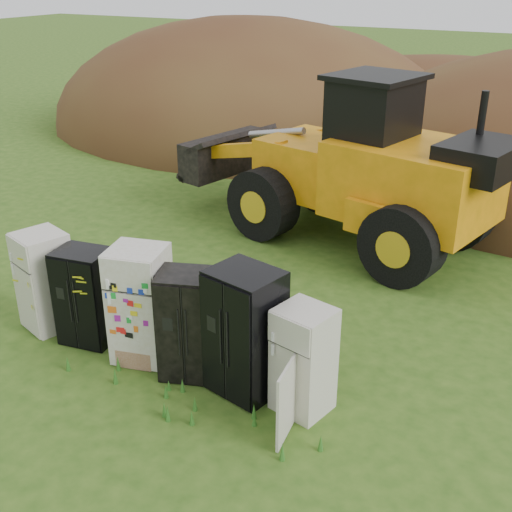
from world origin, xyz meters
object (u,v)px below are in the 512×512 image
at_px(fridge_black_side, 86,296).
at_px(fridge_open_door, 304,360).
at_px(fridge_leftmost, 45,281).
at_px(fridge_dark_mid, 189,324).
at_px(fridge_black_right, 245,332).
at_px(fridge_sticker, 140,304).
at_px(wheel_loader, 334,156).

bearing_deg(fridge_black_side, fridge_open_door, -8.50).
relative_size(fridge_leftmost, fridge_black_side, 1.06).
xyz_separation_m(fridge_black_side, fridge_open_door, (3.97, 0.02, -0.02)).
xyz_separation_m(fridge_dark_mid, fridge_black_right, (0.96, 0.04, 0.12)).
relative_size(fridge_leftmost, fridge_sticker, 0.92).
distance_m(fridge_sticker, fridge_black_right, 1.90).
bearing_deg(fridge_black_side, wheel_loader, 65.54).
distance_m(fridge_black_side, fridge_dark_mid, 2.07).
xyz_separation_m(fridge_black_right, wheel_loader, (-1.23, 6.34, 0.92)).
bearing_deg(fridge_leftmost, fridge_black_side, 17.12).
height_order(fridge_leftmost, fridge_black_right, fridge_black_right).
bearing_deg(fridge_dark_mid, fridge_sticker, 159.30).
height_order(fridge_sticker, fridge_black_right, fridge_black_right).
relative_size(fridge_leftmost, wheel_loader, 0.22).
distance_m(fridge_dark_mid, fridge_open_door, 1.91).
height_order(fridge_sticker, fridge_open_door, fridge_sticker).
distance_m(fridge_leftmost, fridge_black_right, 3.96).
height_order(fridge_leftmost, wheel_loader, wheel_loader).
bearing_deg(fridge_black_right, fridge_dark_mid, -164.98).
distance_m(fridge_dark_mid, fridge_black_right, 0.97).
relative_size(fridge_leftmost, fridge_black_right, 0.90).
relative_size(fridge_black_right, fridge_open_door, 1.21).
bearing_deg(fridge_open_door, fridge_leftmost, -167.09).
xyz_separation_m(fridge_leftmost, fridge_open_door, (4.90, -0.01, -0.07)).
distance_m(fridge_dark_mid, wheel_loader, 6.47).
distance_m(fridge_leftmost, wheel_loader, 6.99).
distance_m(fridge_black_side, wheel_loader, 6.71).
xyz_separation_m(fridge_black_side, fridge_sticker, (1.13, 0.02, 0.13)).
bearing_deg(fridge_sticker, wheel_loader, 70.07).
relative_size(fridge_black_side, wheel_loader, 0.21).
xyz_separation_m(fridge_leftmost, wheel_loader, (2.73, 6.36, 1.02)).
xyz_separation_m(fridge_black_right, fridge_open_door, (0.95, -0.02, -0.17)).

